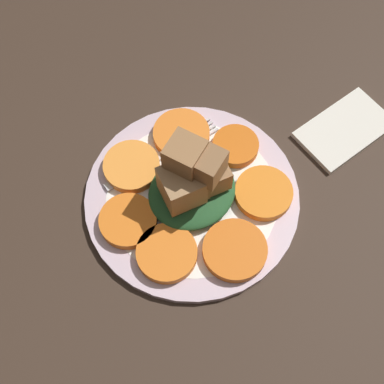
% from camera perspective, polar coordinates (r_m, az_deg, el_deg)
% --- Properties ---
extents(table_slab, '(1.20, 1.20, 0.02)m').
position_cam_1_polar(table_slab, '(0.71, 0.00, -1.10)').
color(table_slab, '#38281E').
rests_on(table_slab, ground).
extents(plate, '(0.28, 0.28, 0.01)m').
position_cam_1_polar(plate, '(0.70, 0.00, -0.57)').
color(plate, silver).
rests_on(plate, table_slab).
extents(carrot_slice_0, '(0.07, 0.07, 0.01)m').
position_cam_1_polar(carrot_slice_0, '(0.71, -6.46, 2.73)').
color(carrot_slice_0, orange).
rests_on(carrot_slice_0, plate).
extents(carrot_slice_1, '(0.07, 0.07, 0.01)m').
position_cam_1_polar(carrot_slice_1, '(0.67, -6.84, -3.08)').
color(carrot_slice_1, orange).
rests_on(carrot_slice_1, plate).
extents(carrot_slice_2, '(0.08, 0.08, 0.01)m').
position_cam_1_polar(carrot_slice_2, '(0.65, -2.71, -6.54)').
color(carrot_slice_2, orange).
rests_on(carrot_slice_2, plate).
extents(carrot_slice_3, '(0.08, 0.08, 0.01)m').
position_cam_1_polar(carrot_slice_3, '(0.66, 4.58, -6.20)').
color(carrot_slice_3, orange).
rests_on(carrot_slice_3, plate).
extents(carrot_slice_4, '(0.07, 0.07, 0.01)m').
position_cam_1_polar(carrot_slice_4, '(0.69, 7.64, -0.11)').
color(carrot_slice_4, orange).
rests_on(carrot_slice_4, plate).
extents(carrot_slice_5, '(0.06, 0.06, 0.01)m').
position_cam_1_polar(carrot_slice_5, '(0.72, 4.66, 4.92)').
color(carrot_slice_5, '#D55F13').
rests_on(carrot_slice_5, plate).
extents(carrot_slice_6, '(0.08, 0.08, 0.01)m').
position_cam_1_polar(carrot_slice_6, '(0.73, -1.15, 6.18)').
color(carrot_slice_6, orange).
rests_on(carrot_slice_6, plate).
extents(center_pile, '(0.12, 0.10, 0.10)m').
position_cam_1_polar(center_pile, '(0.66, -0.01, 1.14)').
color(center_pile, '#235128').
rests_on(center_pile, plate).
extents(fork, '(0.17, 0.03, 0.00)m').
position_cam_1_polar(fork, '(0.72, -2.99, 4.11)').
color(fork, silver).
rests_on(fork, plate).
extents(napkin, '(0.13, 0.08, 0.01)m').
position_cam_1_polar(napkin, '(0.78, 15.96, 6.44)').
color(napkin, silver).
rests_on(napkin, table_slab).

